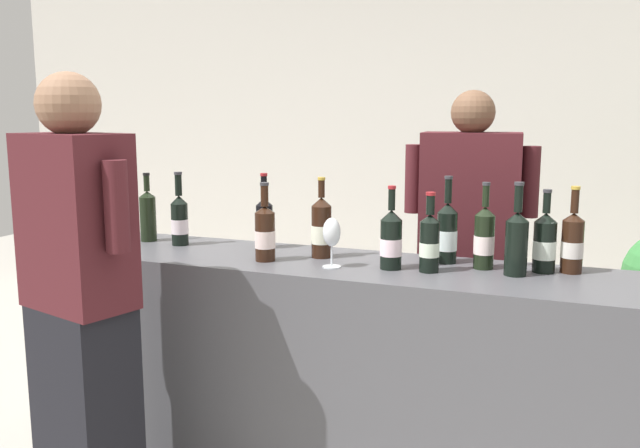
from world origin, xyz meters
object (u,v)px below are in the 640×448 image
at_px(wine_bottle_2, 264,221).
at_px(wine_bottle_5, 180,219).
at_px(wine_bottle_4, 484,238).
at_px(wine_bottle_9, 545,243).
at_px(wine_bottle_1, 572,242).
at_px(wine_bottle_0, 429,242).
at_px(person_server, 467,277).
at_px(person_guest, 81,319).
at_px(wine_bottle_7, 265,233).
at_px(wine_bottle_10, 391,240).
at_px(wine_bottle_8, 321,228).
at_px(wine_bottle_11, 516,241).
at_px(wine_bottle_3, 447,233).
at_px(wine_glass, 332,234).
at_px(wine_bottle_6, 148,214).

relative_size(wine_bottle_2, wine_bottle_5, 1.00).
distance_m(wine_bottle_4, wine_bottle_9, 0.22).
distance_m(wine_bottle_1, wine_bottle_4, 0.32).
height_order(wine_bottle_0, person_server, person_server).
bearing_deg(person_guest, wine_bottle_7, 51.15).
relative_size(wine_bottle_7, wine_bottle_10, 0.99).
relative_size(wine_bottle_8, wine_bottle_9, 1.07).
distance_m(wine_bottle_8, wine_bottle_11, 0.78).
height_order(wine_bottle_7, wine_bottle_10, wine_bottle_10).
bearing_deg(wine_bottle_1, wine_bottle_7, -168.46).
relative_size(wine_bottle_10, person_server, 0.19).
xyz_separation_m(wine_bottle_4, wine_bottle_11, (0.13, -0.07, 0.01)).
xyz_separation_m(wine_bottle_3, wine_glass, (-0.40, -0.24, 0.01)).
bearing_deg(wine_bottle_9, wine_bottle_8, -175.75).
bearing_deg(wine_bottle_5, wine_bottle_0, -4.85).
xyz_separation_m(wine_bottle_6, wine_bottle_10, (1.20, -0.13, -0.01)).
bearing_deg(person_server, wine_glass, -120.43).
bearing_deg(wine_bottle_1, wine_bottle_5, -177.15).
height_order(wine_bottle_1, wine_bottle_6, wine_bottle_1).
bearing_deg(person_guest, wine_bottle_8, 47.81).
xyz_separation_m(wine_bottle_6, wine_bottle_9, (1.75, 0.03, -0.01)).
height_order(wine_bottle_8, wine_bottle_11, wine_bottle_11).
xyz_separation_m(wine_bottle_5, wine_glass, (0.79, -0.16, 0.01)).
distance_m(wine_bottle_9, wine_bottle_11, 0.13).
bearing_deg(wine_bottle_4, wine_bottle_8, -176.41).
bearing_deg(person_guest, wine_bottle_11, 25.62).
height_order(wine_bottle_0, wine_bottle_5, wine_bottle_5).
relative_size(wine_glass, person_server, 0.12).
bearing_deg(wine_bottle_2, wine_bottle_9, -1.28).
distance_m(wine_bottle_4, wine_bottle_6, 1.53).
bearing_deg(wine_bottle_6, wine_bottle_11, -2.21).
distance_m(wine_bottle_3, wine_bottle_6, 1.38).
bearing_deg(person_guest, wine_bottle_6, 107.94).
distance_m(wine_bottle_1, wine_bottle_6, 1.85).
height_order(wine_bottle_8, wine_glass, wine_bottle_8).
relative_size(wine_bottle_3, wine_bottle_4, 1.04).
bearing_deg(wine_bottle_10, wine_glass, -164.69).
bearing_deg(wine_bottle_0, wine_bottle_1, 19.96).
bearing_deg(person_guest, wine_glass, 36.59).
bearing_deg(wine_bottle_7, wine_bottle_0, 4.78).
distance_m(wine_bottle_0, wine_bottle_2, 0.80).
bearing_deg(person_guest, wine_bottle_4, 30.03).
bearing_deg(wine_bottle_9, wine_bottle_4, -173.80).
bearing_deg(wine_bottle_10, wine_bottle_2, 163.56).
distance_m(wine_bottle_7, wine_bottle_8, 0.24).
xyz_separation_m(wine_bottle_0, person_guest, (-1.11, -0.62, -0.25)).
distance_m(wine_bottle_2, wine_bottle_10, 0.66).
xyz_separation_m(wine_bottle_1, person_guest, (-1.61, -0.80, -0.25)).
height_order(wine_bottle_1, wine_bottle_5, wine_bottle_5).
distance_m(wine_bottle_10, wine_glass, 0.23).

